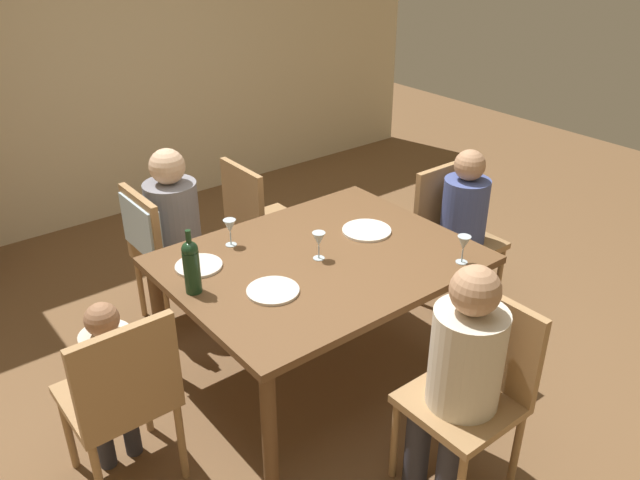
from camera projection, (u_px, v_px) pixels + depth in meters
ground_plane at (320, 373)px, 3.65m from camera, size 10.00×10.00×0.00m
rear_room_partition at (96, 52)px, 4.95m from camera, size 6.40×0.12×2.70m
dining_table at (320, 271)px, 3.33m from camera, size 1.52×1.19×0.76m
chair_right_end at (451, 228)px, 4.08m from camera, size 0.44×0.44×0.92m
chair_far_left at (156, 242)px, 3.79m from camera, size 0.45×0.44×0.92m
chair_near at (475, 382)px, 2.77m from camera, size 0.44×0.44×0.92m
chair_left_end at (122, 393)px, 2.71m from camera, size 0.44×0.44×0.92m
chair_far_right at (259, 218)px, 4.21m from camera, size 0.44×0.44×0.92m
person_woman_host at (467, 220)px, 3.96m from camera, size 0.28×0.33×1.08m
person_man_bearded at (178, 225)px, 3.84m from camera, size 0.36×0.31×1.15m
person_man_guest at (461, 370)px, 2.65m from camera, size 0.36×0.31×1.14m
person_child_small at (111, 374)px, 2.77m from camera, size 0.22×0.25×0.94m
wine_bottle_tall_green at (191, 265)px, 2.94m from camera, size 0.08×0.08×0.32m
wine_glass_near_left at (230, 227)px, 3.36m from camera, size 0.07×0.07×0.15m
wine_glass_centre at (319, 240)px, 3.23m from camera, size 0.07×0.07×0.15m
wine_glass_near_right at (464, 244)px, 3.20m from camera, size 0.07×0.07×0.15m
dinner_plate_host at (199, 266)px, 3.20m from camera, size 0.24×0.24×0.01m
dinner_plate_guest_left at (273, 291)px, 3.00m from camera, size 0.25×0.25×0.01m
dinner_plate_guest_right at (367, 230)px, 3.55m from camera, size 0.27×0.27×0.01m
handbag at (311, 254)px, 4.65m from camera, size 0.13×0.29×0.22m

